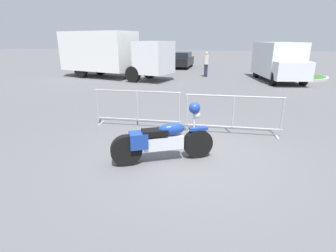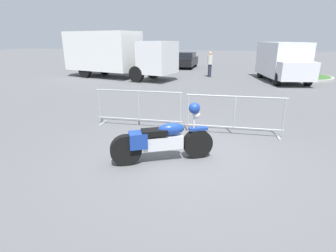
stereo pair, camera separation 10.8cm
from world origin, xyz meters
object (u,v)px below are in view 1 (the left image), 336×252
(motorcycle, at_px, (163,140))
(box_truck, at_px, (110,53))
(pedestrian, at_px, (206,63))
(parked_car_green, at_px, (154,59))
(crowd_barrier_far, at_px, (233,114))
(parked_car_red, at_px, (127,58))
(delivery_van, at_px, (278,60))
(parked_car_black, at_px, (182,60))
(crowd_barrier_near, at_px, (137,108))

(motorcycle, relative_size, box_truck, 0.25)
(pedestrian, bearing_deg, box_truck, -109.09)
(box_truck, bearing_deg, parked_car_green, 98.69)
(crowd_barrier_far, distance_m, parked_car_red, 20.15)
(parked_car_red, bearing_deg, parked_car_green, -92.10)
(motorcycle, xyz_separation_m, delivery_van, (3.78, 12.90, 0.77))
(crowd_barrier_far, xyz_separation_m, pedestrian, (-2.10, 11.47, 0.36))
(delivery_van, relative_size, pedestrian, 3.14)
(parked_car_black, bearing_deg, pedestrian, -154.70)
(motorcycle, xyz_separation_m, parked_car_red, (-9.09, 19.30, 0.26))
(crowd_barrier_near, height_order, crowd_barrier_far, same)
(parked_car_red, bearing_deg, pedestrian, -126.46)
(parked_car_red, bearing_deg, crowd_barrier_near, -157.75)
(motorcycle, bearing_deg, parked_car_black, 71.66)
(parked_car_black, bearing_deg, parked_car_green, 84.57)
(crowd_barrier_far, height_order, box_truck, box_truck)
(pedestrian, bearing_deg, crowd_barrier_far, -27.48)
(motorcycle, relative_size, parked_car_black, 0.48)
(delivery_van, bearing_deg, pedestrian, -111.03)
(crowd_barrier_near, relative_size, parked_car_green, 0.63)
(crowd_barrier_near, distance_m, parked_car_red, 18.87)
(motorcycle, xyz_separation_m, crowd_barrier_far, (1.37, 2.08, 0.09))
(box_truck, relative_size, parked_car_green, 1.96)
(delivery_van, bearing_deg, crowd_barrier_far, -25.39)
(motorcycle, bearing_deg, delivery_van, 44.68)
(box_truck, relative_size, parked_car_red, 1.87)
(parked_car_red, height_order, parked_car_green, parked_car_red)
(parked_car_red, bearing_deg, crowd_barrier_far, -150.64)
(box_truck, bearing_deg, parked_car_red, 118.33)
(box_truck, bearing_deg, motorcycle, -46.33)
(crowd_barrier_near, distance_m, pedestrian, 11.49)
(parked_car_green, bearing_deg, pedestrian, -137.58)
(crowd_barrier_near, xyz_separation_m, box_truck, (-5.52, 9.38, 1.08))
(motorcycle, bearing_deg, box_truck, 92.01)
(crowd_barrier_near, xyz_separation_m, parked_car_green, (-4.98, 17.21, 0.13))
(parked_car_green, bearing_deg, parked_car_red, 87.90)
(crowd_barrier_near, height_order, parked_car_green, parked_car_green)
(crowd_barrier_far, xyz_separation_m, box_truck, (-8.25, 9.38, 1.08))
(parked_car_green, bearing_deg, motorcycle, -163.69)
(parked_car_black, distance_m, pedestrian, 6.27)
(box_truck, distance_m, pedestrian, 6.54)
(box_truck, distance_m, parked_car_red, 8.20)
(delivery_van, distance_m, pedestrian, 4.57)
(delivery_van, bearing_deg, motorcycle, -29.16)
(parked_car_green, bearing_deg, delivery_van, -124.18)
(parked_car_green, bearing_deg, box_truck, 174.14)
(motorcycle, bearing_deg, parked_car_red, 86.21)
(crowd_barrier_far, distance_m, parked_car_green, 18.86)
(box_truck, height_order, parked_car_red, box_truck)
(box_truck, bearing_deg, parked_car_black, 79.44)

